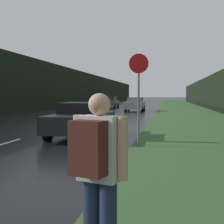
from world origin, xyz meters
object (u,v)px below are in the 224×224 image
(stop_sign, at_px, (139,91))
(car_oncoming, at_px, (110,102))
(car_passing_near, at_px, (82,119))
(car_passing_far, at_px, (135,104))
(hitchhiker_with_backpack, at_px, (98,169))

(stop_sign, distance_m, car_oncoming, 31.89)
(car_passing_near, relative_size, car_oncoming, 1.01)
(stop_sign, height_order, car_passing_near, stop_sign)
(stop_sign, relative_size, car_passing_near, 0.68)
(car_passing_far, bearing_deg, hitchhiker_with_backpack, 95.20)
(stop_sign, relative_size, car_oncoming, 0.69)
(stop_sign, height_order, car_oncoming, stop_sign)
(hitchhiker_with_backpack, distance_m, car_oncoming, 39.03)
(stop_sign, relative_size, hitchhiker_with_backpack, 1.79)
(stop_sign, distance_m, car_passing_near, 3.27)
(hitchhiker_with_backpack, bearing_deg, car_passing_near, 124.47)
(stop_sign, height_order, hitchhiker_with_backpack, stop_sign)
(car_passing_far, bearing_deg, stop_sign, 96.15)
(car_passing_far, height_order, car_oncoming, car_oncoming)
(hitchhiker_with_backpack, relative_size, car_passing_far, 0.41)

